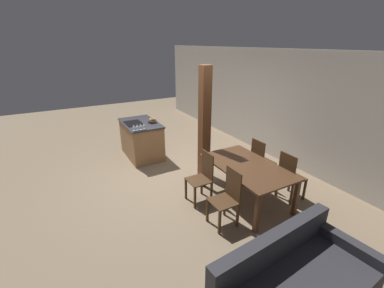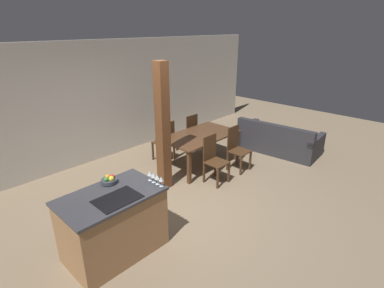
{
  "view_description": "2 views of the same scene",
  "coord_description": "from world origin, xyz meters",
  "px_view_note": "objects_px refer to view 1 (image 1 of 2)",
  "views": [
    {
      "loc": [
        4.74,
        -2.1,
        2.85
      ],
      "look_at": [
        0.6,
        0.2,
        0.95
      ],
      "focal_mm": 24.0,
      "sensor_mm": 36.0,
      "label": 1
    },
    {
      "loc": [
        -3.1,
        -3.31,
        2.98
      ],
      "look_at": [
        0.6,
        0.2,
        0.95
      ],
      "focal_mm": 28.0,
      "sensor_mm": 36.0,
      "label": 2
    }
  ],
  "objects_px": {
    "dining_chair_near_left": "(202,177)",
    "wine_glass_near": "(134,126)",
    "kitchen_island": "(142,139)",
    "couch": "(296,288)",
    "dining_table": "(247,170)",
    "timber_post": "(204,124)",
    "wine_glass_end": "(144,125)",
    "dining_chair_near_right": "(227,197)",
    "wine_glass_far": "(141,125)",
    "dining_chair_far_left": "(261,160)",
    "wine_glass_middle": "(137,126)",
    "fruit_bowl": "(152,121)",
    "dining_chair_far_right": "(290,176)"
  },
  "relations": [
    {
      "from": "wine_glass_far",
      "to": "dining_chair_near_left",
      "type": "relative_size",
      "value": 0.15
    },
    {
      "from": "wine_glass_end",
      "to": "dining_chair_far_left",
      "type": "xyz_separation_m",
      "value": [
        1.94,
        1.88,
        -0.54
      ]
    },
    {
      "from": "dining_chair_near_right",
      "to": "couch",
      "type": "xyz_separation_m",
      "value": [
        1.57,
        -0.18,
        -0.24
      ]
    },
    {
      "from": "wine_glass_near",
      "to": "wine_glass_far",
      "type": "distance_m",
      "value": 0.16
    },
    {
      "from": "dining_table",
      "to": "timber_post",
      "type": "relative_size",
      "value": 0.71
    },
    {
      "from": "kitchen_island",
      "to": "wine_glass_far",
      "type": "distance_m",
      "value": 0.84
    },
    {
      "from": "wine_glass_middle",
      "to": "kitchen_island",
      "type": "bearing_deg",
      "value": 156.33
    },
    {
      "from": "wine_glass_end",
      "to": "couch",
      "type": "distance_m",
      "value": 4.37
    },
    {
      "from": "dining_chair_far_left",
      "to": "dining_chair_far_right",
      "type": "bearing_deg",
      "value": -180.0
    },
    {
      "from": "dining_table",
      "to": "dining_chair_far_left",
      "type": "bearing_deg",
      "value": 118.24
    },
    {
      "from": "dining_chair_near_right",
      "to": "wine_glass_far",
      "type": "bearing_deg",
      "value": -169.42
    },
    {
      "from": "wine_glass_middle",
      "to": "wine_glass_far",
      "type": "relative_size",
      "value": 1.0
    },
    {
      "from": "kitchen_island",
      "to": "couch",
      "type": "xyz_separation_m",
      "value": [
        4.88,
        0.15,
        -0.2
      ]
    },
    {
      "from": "dining_chair_near_left",
      "to": "wine_glass_near",
      "type": "bearing_deg",
      "value": -160.98
    },
    {
      "from": "wine_glass_end",
      "to": "dining_table",
      "type": "relative_size",
      "value": 0.09
    },
    {
      "from": "dining_chair_far_left",
      "to": "timber_post",
      "type": "relative_size",
      "value": 0.4
    },
    {
      "from": "dining_chair_near_left",
      "to": "wine_glass_middle",
      "type": "bearing_deg",
      "value": -163.13
    },
    {
      "from": "fruit_bowl",
      "to": "timber_post",
      "type": "relative_size",
      "value": 0.09
    },
    {
      "from": "kitchen_island",
      "to": "wine_glass_middle",
      "type": "height_order",
      "value": "wine_glass_middle"
    },
    {
      "from": "couch",
      "to": "timber_post",
      "type": "relative_size",
      "value": 0.83
    },
    {
      "from": "wine_glass_near",
      "to": "dining_table",
      "type": "relative_size",
      "value": 0.09
    },
    {
      "from": "wine_glass_near",
      "to": "dining_chair_near_right",
      "type": "relative_size",
      "value": 0.15
    },
    {
      "from": "wine_glass_near",
      "to": "wine_glass_middle",
      "type": "height_order",
      "value": "same"
    },
    {
      "from": "timber_post",
      "to": "wine_glass_near",
      "type": "bearing_deg",
      "value": -132.31
    },
    {
      "from": "fruit_bowl",
      "to": "wine_glass_far",
      "type": "xyz_separation_m",
      "value": [
        0.43,
        -0.45,
        0.07
      ]
    },
    {
      "from": "dining_table",
      "to": "dining_chair_far_right",
      "type": "xyz_separation_m",
      "value": [
        0.39,
        0.72,
        -0.14
      ]
    },
    {
      "from": "wine_glass_far",
      "to": "kitchen_island",
      "type": "bearing_deg",
      "value": 163.23
    },
    {
      "from": "fruit_bowl",
      "to": "dining_table",
      "type": "xyz_separation_m",
      "value": [
        2.76,
        0.79,
        -0.34
      ]
    },
    {
      "from": "wine_glass_end",
      "to": "timber_post",
      "type": "height_order",
      "value": "timber_post"
    },
    {
      "from": "dining_chair_near_left",
      "to": "dining_chair_far_right",
      "type": "xyz_separation_m",
      "value": [
        0.78,
        1.45,
        0.0
      ]
    },
    {
      "from": "kitchen_island",
      "to": "wine_glass_far",
      "type": "bearing_deg",
      "value": -16.77
    },
    {
      "from": "kitchen_island",
      "to": "wine_glass_near",
      "type": "xyz_separation_m",
      "value": [
        0.59,
        -0.34,
        0.58
      ]
    },
    {
      "from": "dining_chair_far_left",
      "to": "dining_table",
      "type": "bearing_deg",
      "value": 118.24
    },
    {
      "from": "wine_glass_end",
      "to": "fruit_bowl",
      "type": "bearing_deg",
      "value": 139.41
    },
    {
      "from": "wine_glass_far",
      "to": "couch",
      "type": "bearing_deg",
      "value": 4.38
    },
    {
      "from": "wine_glass_middle",
      "to": "dining_table",
      "type": "distance_m",
      "value": 2.71
    },
    {
      "from": "fruit_bowl",
      "to": "dining_chair_near_right",
      "type": "xyz_separation_m",
      "value": [
        3.15,
        0.06,
        -0.48
      ]
    },
    {
      "from": "fruit_bowl",
      "to": "dining_chair_near_left",
      "type": "height_order",
      "value": "fruit_bowl"
    },
    {
      "from": "fruit_bowl",
      "to": "dining_table",
      "type": "relative_size",
      "value": 0.13
    },
    {
      "from": "fruit_bowl",
      "to": "wine_glass_end",
      "type": "distance_m",
      "value": 0.56
    },
    {
      "from": "dining_chair_near_right",
      "to": "dining_chair_far_left",
      "type": "distance_m",
      "value": 1.65
    },
    {
      "from": "dining_table",
      "to": "dining_chair_far_left",
      "type": "relative_size",
      "value": 1.79
    },
    {
      "from": "dining_chair_far_left",
      "to": "kitchen_island",
      "type": "bearing_deg",
      "value": 35.14
    },
    {
      "from": "dining_chair_near_left",
      "to": "dining_chair_near_right",
      "type": "height_order",
      "value": "same"
    },
    {
      "from": "fruit_bowl",
      "to": "timber_post",
      "type": "distance_m",
      "value": 1.66
    },
    {
      "from": "dining_chair_near_left",
      "to": "dining_chair_near_right",
      "type": "xyz_separation_m",
      "value": [
        0.78,
        0.0,
        0.0
      ]
    },
    {
      "from": "wine_glass_near",
      "to": "dining_chair_near_left",
      "type": "xyz_separation_m",
      "value": [
        1.94,
        0.67,
        -0.54
      ]
    },
    {
      "from": "wine_glass_middle",
      "to": "couch",
      "type": "relative_size",
      "value": 0.07
    },
    {
      "from": "dining_chair_far_left",
      "to": "couch",
      "type": "xyz_separation_m",
      "value": [
        2.35,
        -1.63,
        -0.24
      ]
    },
    {
      "from": "dining_chair_near_right",
      "to": "dining_chair_far_right",
      "type": "distance_m",
      "value": 1.45
    }
  ]
}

